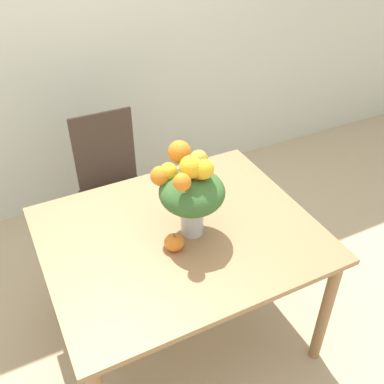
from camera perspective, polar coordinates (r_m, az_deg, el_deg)
name	(u,v)px	position (r m, az deg, el deg)	size (l,w,h in m)	color
ground_plane	(182,330)	(2.77, -1.27, -17.15)	(12.00, 12.00, 0.00)	tan
wall_back	(77,26)	(3.23, -14.38, 19.79)	(8.00, 0.06, 2.70)	silver
dining_table	(180,246)	(2.26, -1.50, -6.92)	(1.30, 1.07, 0.78)	#9E754C
flower_vase	(191,189)	(2.04, -0.18, 0.38)	(0.32, 0.38, 0.45)	silver
pumpkin	(174,242)	(2.09, -2.26, -6.40)	(0.10, 0.10, 0.09)	orange
dining_chair_near_window	(114,187)	(2.99, -9.93, 0.57)	(0.43, 0.43, 0.98)	#47382D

